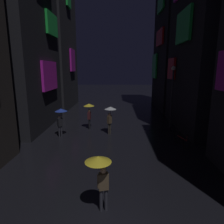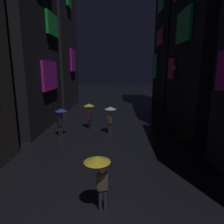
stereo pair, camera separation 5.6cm
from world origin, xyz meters
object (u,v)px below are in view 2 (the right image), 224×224
(pedestrian_near_crossing_yellow, at_px, (89,109))
(bicycle_parked_at_storefront, at_px, (182,140))
(pedestrian_foreground_right_clear, at_px, (110,113))
(pedestrian_midstreet_left_yellow, at_px, (99,168))
(pedestrian_midstreet_centre_blue, at_px, (61,115))
(streetlamp_right_far, at_px, (172,89))

(pedestrian_near_crossing_yellow, bearing_deg, bicycle_parked_at_storefront, -29.79)
(pedestrian_foreground_right_clear, xyz_separation_m, pedestrian_midstreet_left_yellow, (-0.06, -8.74, 0.00))
(pedestrian_near_crossing_yellow, distance_m, bicycle_parked_at_storefront, 7.66)
(pedestrian_midstreet_centre_blue, height_order, pedestrian_foreground_right_clear, same)
(pedestrian_foreground_right_clear, distance_m, pedestrian_midstreet_left_yellow, 8.74)
(pedestrian_near_crossing_yellow, xyz_separation_m, bicycle_parked_at_storefront, (6.56, -3.75, -1.28))
(pedestrian_near_crossing_yellow, xyz_separation_m, pedestrian_foreground_right_clear, (1.80, -1.30, 0.00))
(pedestrian_midstreet_centre_blue, xyz_separation_m, pedestrian_foreground_right_clear, (3.58, 0.82, 0.00))
(pedestrian_midstreet_left_yellow, distance_m, bicycle_parked_at_storefront, 8.03)
(pedestrian_midstreet_centre_blue, bearing_deg, pedestrian_midstreet_left_yellow, -66.03)
(pedestrian_near_crossing_yellow, bearing_deg, pedestrian_midstreet_left_yellow, -80.19)
(pedestrian_midstreet_left_yellow, relative_size, bicycle_parked_at_storefront, 1.20)
(pedestrian_midstreet_centre_blue, distance_m, streetlamp_right_far, 9.30)
(pedestrian_near_crossing_yellow, distance_m, streetlamp_right_far, 7.16)
(streetlamp_right_far, bearing_deg, pedestrian_midstreet_left_yellow, -116.07)
(pedestrian_foreground_right_clear, height_order, bicycle_parked_at_storefront, pedestrian_foreground_right_clear)
(bicycle_parked_at_storefront, distance_m, streetlamp_right_far, 5.25)
(pedestrian_midstreet_centre_blue, bearing_deg, pedestrian_near_crossing_yellow, 49.86)
(pedestrian_foreground_right_clear, bearing_deg, streetlamp_right_far, 20.44)
(pedestrian_midstreet_centre_blue, distance_m, pedestrian_foreground_right_clear, 3.67)
(pedestrian_near_crossing_yellow, height_order, bicycle_parked_at_storefront, pedestrian_near_crossing_yellow)
(pedestrian_near_crossing_yellow, bearing_deg, pedestrian_foreground_right_clear, -35.93)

